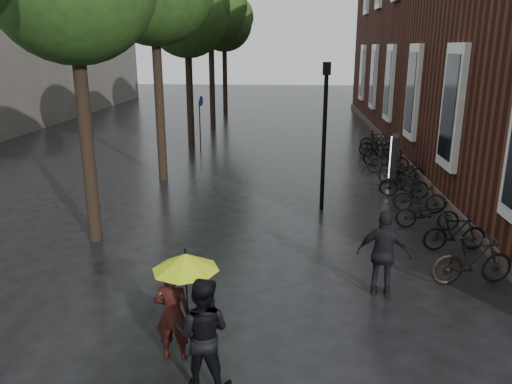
# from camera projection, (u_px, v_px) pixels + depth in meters

# --- Properties ---
(street_trees) EXTENTS (4.33, 34.03, 8.91)m
(street_trees) POSITION_uv_depth(u_px,v_px,m) (172.00, 2.00, 19.37)
(street_trees) COLOR black
(street_trees) RESTS_ON ground
(person_burgundy) EXTENTS (0.57, 0.38, 1.54)m
(person_burgundy) POSITION_uv_depth(u_px,v_px,m) (172.00, 314.00, 7.62)
(person_burgundy) COLOR black
(person_burgundy) RESTS_ON ground
(person_black) EXTENTS (0.88, 0.72, 1.68)m
(person_black) POSITION_uv_depth(u_px,v_px,m) (203.00, 333.00, 6.98)
(person_black) COLOR black
(person_black) RESTS_ON ground
(lime_umbrella) EXTENTS (0.98, 0.98, 1.46)m
(lime_umbrella) POSITION_uv_depth(u_px,v_px,m) (185.00, 262.00, 7.12)
(lime_umbrella) COLOR black
(lime_umbrella) RESTS_ON ground
(pedestrian_walking) EXTENTS (1.09, 0.65, 1.73)m
(pedestrian_walking) POSITION_uv_depth(u_px,v_px,m) (384.00, 254.00, 9.57)
(pedestrian_walking) COLOR black
(pedestrian_walking) RESTS_ON ground
(parked_bicycles) EXTENTS (1.95, 14.44, 1.04)m
(parked_bicycles) POSITION_uv_depth(u_px,v_px,m) (403.00, 176.00, 16.89)
(parked_bicycles) COLOR black
(parked_bicycles) RESTS_ON ground
(ad_lightbox) EXTENTS (0.26, 1.10, 1.66)m
(ad_lightbox) POSITION_uv_depth(u_px,v_px,m) (394.00, 158.00, 17.94)
(ad_lightbox) COLOR black
(ad_lightbox) RESTS_ON ground
(lamp_post) EXTENTS (0.22, 0.22, 4.28)m
(lamp_post) POSITION_uv_depth(u_px,v_px,m) (325.00, 123.00, 14.23)
(lamp_post) COLOR black
(lamp_post) RESTS_ON ground
(cycle_sign) EXTENTS (0.13, 0.46, 2.53)m
(cycle_sign) POSITION_uv_depth(u_px,v_px,m) (200.00, 115.00, 22.92)
(cycle_sign) COLOR #262628
(cycle_sign) RESTS_ON ground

